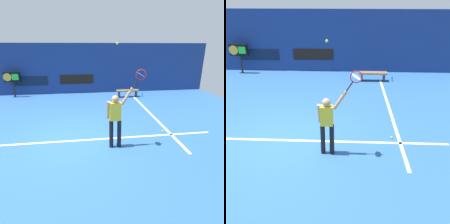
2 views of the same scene
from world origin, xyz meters
TOP-DOWN VIEW (x-y plane):
  - ground_plane at (0.00, 0.00)m, footprint 18.00×18.00m
  - back_wall at (0.00, 7.03)m, footprint 18.00×0.20m
  - sponsor_banner_center at (0.00, 6.91)m, footprint 2.20×0.03m
  - sponsor_banner_portside at (-3.00, 6.91)m, footprint 2.20×0.03m
  - court_baseline at (0.00, -0.15)m, footprint 10.00×0.10m
  - court_sideline at (3.56, 2.00)m, footprint 0.10×7.00m
  - tennis_player at (1.40, -0.72)m, footprint 0.79×0.31m
  - tennis_racket at (2.12, -0.72)m, footprint 0.47×0.27m
  - tennis_ball at (1.44, -0.72)m, footprint 0.07×0.07m
  - scoreboard_clock at (-3.90, 6.44)m, footprint 0.96×0.20m
  - court_bench at (3.16, 5.45)m, footprint 1.40×0.36m
  - water_bottle at (4.13, 5.45)m, footprint 0.07×0.07m
  - spare_ball at (3.33, 0.11)m, footprint 0.07×0.07m

SIDE VIEW (x-z plane):
  - ground_plane at x=0.00m, z-range 0.00..0.00m
  - court_baseline at x=0.00m, z-range 0.00..0.01m
  - court_sideline at x=3.56m, z-range 0.00..0.01m
  - spare_ball at x=3.33m, z-range 0.00..0.07m
  - water_bottle at x=4.13m, z-range 0.00..0.24m
  - court_bench at x=3.16m, z-range 0.11..0.56m
  - sponsor_banner_portside at x=-3.00m, z-range 0.61..1.21m
  - sponsor_banner_center at x=0.00m, z-range 0.65..1.25m
  - tennis_player at x=1.40m, z-range 0.05..1.97m
  - scoreboard_clock at x=-3.90m, z-range 0.42..1.98m
  - back_wall at x=0.00m, z-range 0.00..3.25m
  - tennis_racket at x=2.12m, z-range 1.95..2.55m
  - tennis_ball at x=1.44m, z-range 3.09..3.16m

